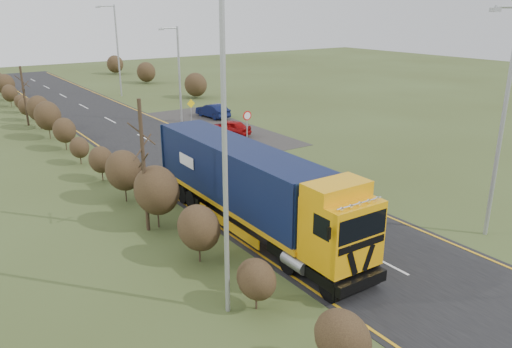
{
  "coord_description": "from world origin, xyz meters",
  "views": [
    {
      "loc": [
        -14.3,
        -15.98,
        9.68
      ],
      "look_at": [
        -1.65,
        2.33,
        2.24
      ],
      "focal_mm": 35.0,
      "sensor_mm": 36.0,
      "label": 1
    }
  ],
  "objects_px": {
    "car_red_hatchback": "(229,128)",
    "speed_sign": "(247,121)",
    "streetlight_near": "(502,115)",
    "lorry": "(251,185)",
    "car_blue_sedan": "(213,111)"
  },
  "relations": [
    {
      "from": "car_red_hatchback",
      "to": "speed_sign",
      "type": "bearing_deg",
      "value": 57.54
    },
    {
      "from": "streetlight_near",
      "to": "speed_sign",
      "type": "height_order",
      "value": "streetlight_near"
    },
    {
      "from": "streetlight_near",
      "to": "lorry",
      "type": "bearing_deg",
      "value": 142.85
    },
    {
      "from": "lorry",
      "to": "streetlight_near",
      "type": "distance_m",
      "value": 10.94
    },
    {
      "from": "car_red_hatchback",
      "to": "streetlight_near",
      "type": "height_order",
      "value": "streetlight_near"
    },
    {
      "from": "car_blue_sedan",
      "to": "streetlight_near",
      "type": "xyz_separation_m",
      "value": [
        -2.61,
        -28.78,
        4.83
      ]
    },
    {
      "from": "lorry",
      "to": "speed_sign",
      "type": "bearing_deg",
      "value": 57.79
    },
    {
      "from": "streetlight_near",
      "to": "car_blue_sedan",
      "type": "bearing_deg",
      "value": 84.82
    },
    {
      "from": "car_red_hatchback",
      "to": "lorry",
      "type": "bearing_deg",
      "value": 36.55
    },
    {
      "from": "lorry",
      "to": "streetlight_near",
      "type": "bearing_deg",
      "value": -36.34
    },
    {
      "from": "streetlight_near",
      "to": "speed_sign",
      "type": "distance_m",
      "value": 19.22
    },
    {
      "from": "lorry",
      "to": "speed_sign",
      "type": "xyz_separation_m",
      "value": [
        8.17,
        12.57,
        -0.4
      ]
    },
    {
      "from": "car_blue_sedan",
      "to": "speed_sign",
      "type": "height_order",
      "value": "speed_sign"
    },
    {
      "from": "speed_sign",
      "to": "streetlight_near",
      "type": "bearing_deg",
      "value": -89.52
    },
    {
      "from": "streetlight_near",
      "to": "speed_sign",
      "type": "bearing_deg",
      "value": 90.48
    }
  ]
}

